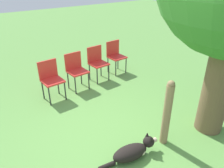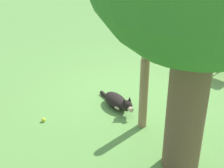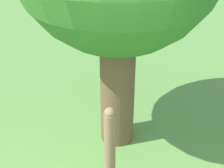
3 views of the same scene
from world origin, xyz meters
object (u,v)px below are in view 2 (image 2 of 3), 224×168
dog (118,102)px  red_chair_0 (198,45)px  tennis_ball (43,120)px  fence_post (144,92)px

dog → red_chair_0: 2.55m
red_chair_0 → tennis_ball: bearing=-4.1°
red_chair_0 → dog: bearing=4.6°
red_chair_0 → tennis_ball: (3.71, -0.06, -0.50)m
fence_post → tennis_ball: (1.19, -1.06, -0.57)m
dog → tennis_ball: (1.22, -0.40, -0.09)m
red_chair_0 → tennis_ball: size_ratio=13.33×
dog → fence_post: (0.03, 0.66, 0.48)m
fence_post → tennis_ball: bearing=-41.8°
dog → fence_post: size_ratio=0.87×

